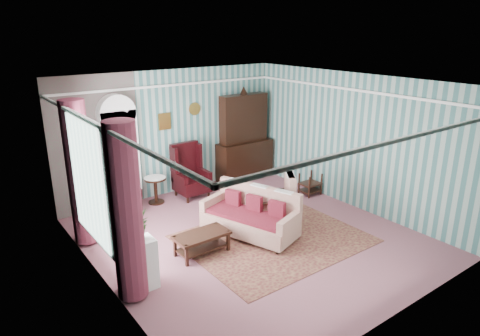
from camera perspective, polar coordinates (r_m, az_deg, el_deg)
floor at (r=8.22m, az=1.50°, el=-9.20°), size 6.00×6.00×0.00m
room_shell at (r=7.29m, az=-3.06°, el=4.09°), size 5.53×6.02×2.91m
bookcase at (r=9.52m, az=-15.63°, el=1.29°), size 0.80×0.28×2.24m
dresser_hutch at (r=10.92m, az=0.64°, el=4.46°), size 1.50×0.56×2.36m
wingback_left at (r=9.24m, az=-15.91°, el=-2.48°), size 0.76×0.80×1.25m
wingback_right at (r=9.93m, az=-6.50°, el=-0.42°), size 0.76×0.80×1.25m
seated_woman at (r=9.25m, az=-15.90°, el=-2.69°), size 0.44×0.40×1.18m
round_side_table at (r=9.80m, az=-11.17°, el=-2.94°), size 0.50×0.50×0.60m
nest_table at (r=10.25m, az=9.34°, el=-2.06°), size 0.45×0.38×0.54m
plant_stand at (r=6.74m, az=-13.53°, el=-12.50°), size 0.55×0.35×0.80m
rug at (r=8.18m, az=4.49°, el=-9.34°), size 3.20×2.60×0.01m
sofa at (r=8.06m, az=1.29°, el=-5.30°), size 1.53×2.06×1.14m
floral_armchair at (r=8.57m, az=4.43°, el=-4.74°), size 1.16×1.17×0.89m
coffee_table at (r=7.61m, az=-5.10°, el=-10.01°), size 0.97×0.51×0.39m
potted_plant_a at (r=6.30m, az=-14.09°, el=-8.28°), size 0.45×0.40×0.47m
potted_plant_b at (r=6.54m, az=-13.19°, el=-7.26°), size 0.30×0.27×0.45m
potted_plant_c at (r=6.53m, az=-14.71°, el=-7.94°), size 0.22×0.22×0.35m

